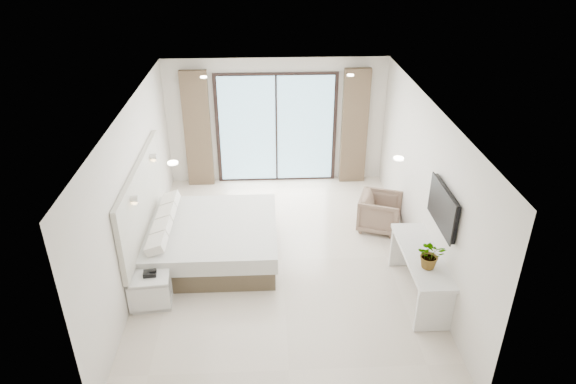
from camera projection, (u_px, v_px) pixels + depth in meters
name	position (u px, v px, depth m)	size (l,w,h in m)	color
ground	(282.00, 260.00, 8.73)	(6.20, 6.20, 0.00)	beige
room_shell	(268.00, 157.00, 8.65)	(4.62, 6.22, 2.72)	silver
bed	(211.00, 240.00, 8.70)	(2.20, 2.09, 0.75)	brown
nightstand	(152.00, 290.00, 7.62)	(0.60, 0.51, 0.51)	silver
phone	(150.00, 273.00, 7.51)	(0.19, 0.15, 0.06)	black
console_desk	(421.00, 265.00, 7.66)	(0.54, 1.73, 0.77)	silver
plant	(430.00, 257.00, 7.20)	(0.38, 0.43, 0.33)	#33662D
armchair	(380.00, 211.00, 9.47)	(0.72, 0.68, 0.75)	#7C6351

